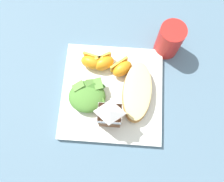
# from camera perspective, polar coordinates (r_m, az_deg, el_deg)

# --- Properties ---
(ground) EXTENTS (3.00, 3.00, 0.00)m
(ground) POSITION_cam_1_polar(r_m,az_deg,el_deg) (0.67, -0.00, -0.62)
(ground) COLOR slate
(white_plate) EXTENTS (0.28, 0.28, 0.02)m
(white_plate) POSITION_cam_1_polar(r_m,az_deg,el_deg) (0.67, -0.00, -0.44)
(white_plate) COLOR white
(white_plate) RESTS_ON ground
(cheesy_pizza_bread) EXTENTS (0.09, 0.17, 0.04)m
(cheesy_pizza_bread) POSITION_cam_1_polar(r_m,az_deg,el_deg) (0.64, 6.11, 0.15)
(cheesy_pizza_bread) COLOR #B77F42
(cheesy_pizza_bread) RESTS_ON white_plate
(green_salad_pile) EXTENTS (0.10, 0.10, 0.04)m
(green_salad_pile) POSITION_cam_1_polar(r_m,az_deg,el_deg) (0.64, -6.01, -1.30)
(green_salad_pile) COLOR #4C8433
(green_salad_pile) RESTS_ON white_plate
(milk_carton) EXTENTS (0.06, 0.04, 0.11)m
(milk_carton) POSITION_cam_1_polar(r_m,az_deg,el_deg) (0.58, -0.50, -5.79)
(milk_carton) COLOR brown
(milk_carton) RESTS_ON white_plate
(orange_wedge_front) EXTENTS (0.07, 0.07, 0.04)m
(orange_wedge_front) POSITION_cam_1_polar(r_m,az_deg,el_deg) (0.66, 2.39, 5.54)
(orange_wedge_front) COLOR orange
(orange_wedge_front) RESTS_ON white_plate
(orange_wedge_middle) EXTENTS (0.07, 0.06, 0.04)m
(orange_wedge_middle) POSITION_cam_1_polar(r_m,az_deg,el_deg) (0.67, -2.03, 6.87)
(orange_wedge_middle) COLOR orange
(orange_wedge_middle) RESTS_ON white_plate
(orange_wedge_rear) EXTENTS (0.07, 0.05, 0.04)m
(orange_wedge_rear) POSITION_cam_1_polar(r_m,az_deg,el_deg) (0.67, -4.98, 7.05)
(orange_wedge_rear) COLOR orange
(orange_wedge_rear) RESTS_ON white_plate
(drinking_red_cup) EXTENTS (0.07, 0.07, 0.11)m
(drinking_red_cup) POSITION_cam_1_polar(r_m,az_deg,el_deg) (0.70, 13.74, 11.90)
(drinking_red_cup) COLOR red
(drinking_red_cup) RESTS_ON ground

